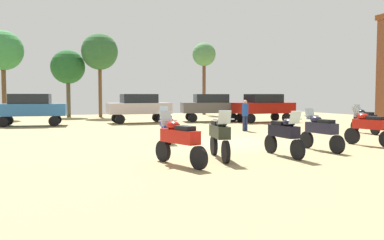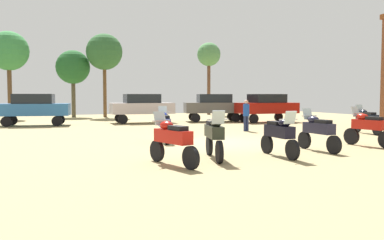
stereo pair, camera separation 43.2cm
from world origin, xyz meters
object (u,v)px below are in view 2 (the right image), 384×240
Objects in this scene: motorcycle_7 at (318,130)px; tree_3 at (73,68)px; motorcycle_3 at (172,139)px; motorcycle_5 at (367,119)px; car_3 at (142,106)px; car_4 at (214,106)px; car_1 at (34,107)px; tree_4 at (9,52)px; motorcycle_1 at (368,127)px; person_1 at (246,113)px; tree_6 at (104,52)px; motorcycle_4 at (280,134)px; motorcycle_2 at (164,125)px; tree_5 at (209,56)px; motorcycle_6 at (214,135)px; car_2 at (267,106)px.

tree_3 is (-6.80, 25.93, 3.68)m from motorcycle_7.
motorcycle_3 is 12.88m from motorcycle_5.
car_4 is at bearing -93.78° from car_3.
tree_4 is (-2.23, 9.18, 4.34)m from car_1.
motorcycle_1 is at bearing -7.39° from motorcycle_3.
person_1 is 21.97m from tree_4.
tree_6 reaches higher than car_1.
motorcycle_5 is at bearing -147.85° from motorcycle_4.
motorcycle_1 is 5.42m from motorcycle_5.
motorcycle_2 is 0.29× the size of tree_6.
tree_5 reaches higher than motorcycle_7.
car_3 is 13.46m from tree_4.
motorcycle_5 is 0.30× the size of tree_6.
motorcycle_6 is (0.27, -4.67, 0.01)m from motorcycle_2.
tree_4 reaches higher than motorcycle_5.
motorcycle_6 reaches higher than motorcycle_4.
car_4 is (6.86, 11.47, 0.45)m from motorcycle_2.
car_4 reaches higher than motorcycle_7.
motorcycle_3 is 1.30× the size of person_1.
tree_6 is at bearing -23.97° from car_1.
person_1 is at bearing -110.57° from motorcycle_4.
tree_6 is at bearing -1.05° from tree_4.
tree_3 reaches higher than motorcycle_3.
motorcycle_2 is 5.44m from motorcycle_4.
car_2 is at bearing 51.52° from motorcycle_2.
tree_6 is (-6.78, 8.97, 4.52)m from car_4.
motorcycle_6 is 16.49m from car_3.
motorcycle_7 is at bearing -178.25° from car_4.
motorcycle_4 is 0.95× the size of motorcycle_6.
car_2 is at bearing -91.32° from tree_5.
tree_5 reaches higher than car_2.
motorcycle_3 is 0.97× the size of motorcycle_5.
tree_3 is (-9.39, 10.25, 3.22)m from car_4.
tree_4 reaches higher than tree_3.
motorcycle_3 is at bearing 5.38° from motorcycle_4.
person_1 is 19.30m from tree_5.
tree_3 reaches higher than motorcycle_5.
motorcycle_5 is 23.23m from tree_6.
car_1 is at bearing 118.74° from motorcycle_7.
motorcycle_5 is 11.30m from motorcycle_6.
car_2 is 0.74× the size of tree_3.
car_2 is 3.79m from car_4.
motorcycle_1 is 7.78m from motorcycle_2.
motorcycle_1 is 27.39m from tree_3.
motorcycle_1 is at bearing -123.36° from motorcycle_5.
person_1 reaches higher than motorcycle_4.
car_4 is (-3.58, 11.22, 0.46)m from motorcycle_5.
motorcycle_2 is 0.30× the size of tree_5.
tree_6 reaches higher than motorcycle_2.
car_4 is (6.59, 16.14, 0.44)m from motorcycle_6.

